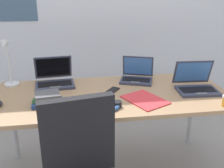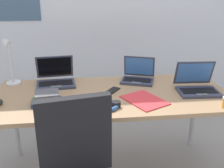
% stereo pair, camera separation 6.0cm
% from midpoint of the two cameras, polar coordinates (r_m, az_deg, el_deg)
% --- Properties ---
extents(wall_back, '(6.00, 0.13, 2.60)m').
position_cam_midpoint_polar(wall_back, '(3.03, -2.01, 16.03)').
color(wall_back, silver).
rests_on(wall_back, ground_plane).
extents(desk, '(1.80, 0.80, 0.74)m').
position_cam_midpoint_polar(desk, '(2.11, 0.82, -3.48)').
color(desk, '#9E7A56').
rests_on(desk, ground_plane).
extents(desk_lamp, '(0.12, 0.18, 0.40)m').
position_cam_midpoint_polar(desk_lamp, '(2.33, -20.04, 4.26)').
color(desk_lamp, silver).
rests_on(desk_lamp, desk).
extents(laptop_mid_desk, '(0.32, 0.30, 0.22)m').
position_cam_midpoint_polar(laptop_mid_desk, '(2.23, 18.21, -0.36)').
color(laptop_mid_desk, '#33384C').
rests_on(laptop_mid_desk, desk).
extents(laptop_front_left, '(0.34, 0.31, 0.22)m').
position_cam_midpoint_polar(laptop_front_left, '(2.32, -11.06, 1.09)').
color(laptop_front_left, '#33384C').
rests_on(laptop_front_left, desk).
extents(laptop_near_lamp, '(0.33, 0.30, 0.20)m').
position_cam_midpoint_polar(laptop_near_lamp, '(2.35, 6.18, 1.60)').
color(laptop_near_lamp, '#33384C').
rests_on(laptop_near_lamp, desk).
extents(cell_phone, '(0.13, 0.15, 0.01)m').
position_cam_midpoint_polar(cell_phone, '(2.14, 0.96, -1.35)').
color(cell_phone, black).
rests_on(cell_phone, desk).
extents(headphones, '(0.21, 0.18, 0.04)m').
position_cam_midpoint_polar(headphones, '(1.86, -0.36, -4.52)').
color(headphones, '#335999').
rests_on(headphones, desk).
extents(book_stack, '(0.21, 0.17, 0.08)m').
position_cam_midpoint_polar(book_stack, '(1.95, -12.74, -2.99)').
color(book_stack, navy).
rests_on(book_stack, desk).
extents(paper_folder_mid_desk, '(0.34, 0.38, 0.01)m').
position_cam_midpoint_polar(paper_folder_mid_desk, '(1.99, 7.72, -3.40)').
color(paper_folder_mid_desk, red).
rests_on(paper_folder_mid_desk, desk).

